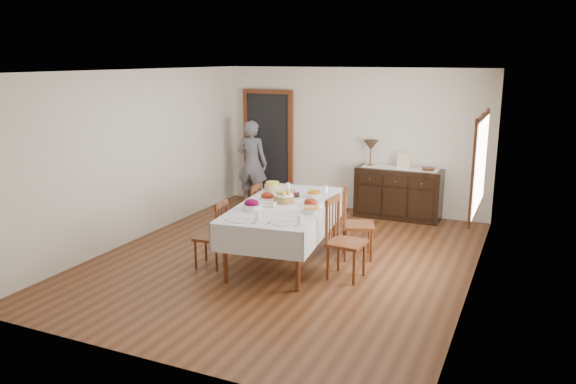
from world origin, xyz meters
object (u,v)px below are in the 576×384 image
at_px(chair_right_near, 343,238).
at_px(person, 252,161).
at_px(chair_left_far, 248,214).
at_px(sideboard, 398,193).
at_px(chair_left_near, 214,234).
at_px(chair_right_far, 354,221).
at_px(dining_table, 286,210).
at_px(table_lamp, 371,146).

bearing_deg(chair_right_near, person, 48.58).
bearing_deg(chair_right_near, chair_left_far, 72.53).
distance_m(chair_left_far, sideboard, 2.92).
bearing_deg(chair_left_near, sideboard, 147.30).
distance_m(chair_left_near, chair_right_near, 1.74).
bearing_deg(chair_right_near, chair_right_far, 10.61).
relative_size(dining_table, chair_right_far, 2.33).
xyz_separation_m(dining_table, table_lamp, (0.40, 2.77, 0.53)).
height_order(dining_table, person, person).
bearing_deg(chair_right_far, chair_left_near, 103.33).
relative_size(chair_left_far, table_lamp, 2.05).
distance_m(dining_table, table_lamp, 2.85).
xyz_separation_m(chair_left_far, sideboard, (1.72, 2.37, -0.03)).
bearing_deg(dining_table, chair_left_near, -147.53).
bearing_deg(sideboard, person, -174.23).
bearing_deg(chair_left_near, chair_right_far, 118.93).
bearing_deg(chair_left_far, chair_right_near, 63.49).
distance_m(chair_right_near, sideboard, 3.03).
distance_m(dining_table, chair_left_near, 1.03).
xyz_separation_m(chair_left_near, chair_left_far, (-0.01, 1.00, 0.01)).
bearing_deg(sideboard, table_lamp, 177.06).
bearing_deg(dining_table, table_lamp, 75.26).
distance_m(dining_table, person, 3.07).
height_order(sideboard, table_lamp, table_lamp).
distance_m(chair_right_near, table_lamp, 3.18).
distance_m(chair_left_far, chair_right_near, 1.84).
bearing_deg(chair_left_far, person, -159.11).
xyz_separation_m(dining_table, chair_right_near, (0.93, -0.29, -0.19)).
bearing_deg(chair_left_far, chair_right_far, 88.67).
bearing_deg(chair_right_far, chair_left_far, 72.60).
xyz_separation_m(sideboard, person, (-2.75, -0.28, 0.42)).
height_order(chair_right_near, table_lamp, table_lamp).
xyz_separation_m(chair_right_near, sideboard, (0.00, 3.03, -0.09)).
relative_size(dining_table, chair_right_near, 2.36).
bearing_deg(chair_left_far, chair_left_near, -4.97).
bearing_deg(chair_left_far, sideboard, 138.72).
distance_m(dining_table, chair_right_far, 0.98).
xyz_separation_m(chair_right_near, table_lamp, (-0.53, 3.06, 0.71)).
height_order(dining_table, chair_left_far, chair_left_far).
distance_m(dining_table, sideboard, 2.91).
bearing_deg(dining_table, chair_right_far, 23.75).
xyz_separation_m(chair_left_far, chair_right_near, (1.71, -0.66, 0.06)).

